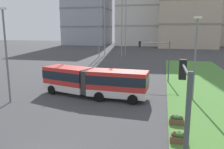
% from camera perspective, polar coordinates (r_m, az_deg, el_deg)
% --- Properties ---
extents(articulated_bus, '(12.02, 4.68, 3.00)m').
position_cam_1_polar(articulated_bus, '(24.71, -4.66, -1.73)').
color(articulated_bus, red).
rests_on(articulated_bus, ground).
extents(car_black_sedan, '(4.47, 2.17, 1.58)m').
position_cam_1_polar(car_black_sedan, '(33.33, -9.18, -0.08)').
color(car_black_sedan, black).
rests_on(car_black_sedan, ground).
extents(flower_planter_1, '(1.10, 0.56, 0.74)m').
position_cam_1_polar(flower_planter_1, '(15.66, 16.16, -14.63)').
color(flower_planter_1, brown).
rests_on(flower_planter_1, grass_median).
extents(flower_planter_2, '(1.10, 0.56, 0.74)m').
position_cam_1_polar(flower_planter_2, '(18.39, 15.61, -10.65)').
color(flower_planter_2, brown).
rests_on(flower_planter_2, grass_median).
extents(traffic_light_far_right, '(4.34, 0.28, 5.55)m').
position_cam_1_polar(traffic_light_far_right, '(31.89, 11.25, 5.04)').
color(traffic_light_far_right, '#474C51').
rests_on(traffic_light_far_right, ground).
extents(traffic_light_near_right, '(0.28, 3.12, 5.93)m').
position_cam_1_polar(traffic_light_near_right, '(8.31, 17.32, -11.03)').
color(traffic_light_near_right, '#474C51').
rests_on(traffic_light_near_right, ground).
extents(streetlight_left, '(0.70, 0.28, 9.10)m').
position_cam_1_polar(streetlight_left, '(24.35, -24.65, 5.08)').
color(streetlight_left, slate).
rests_on(streetlight_left, ground).
extents(streetlight_median, '(0.70, 0.28, 8.34)m').
position_cam_1_polar(streetlight_median, '(24.25, 19.84, 4.49)').
color(streetlight_median, slate).
rests_on(streetlight_median, ground).
extents(apartment_tower_west, '(19.87, 19.90, 40.28)m').
position_cam_1_polar(apartment_tower_west, '(115.38, -6.07, 17.47)').
color(apartment_tower_west, '#9EA3AD').
rests_on(apartment_tower_west, ground).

